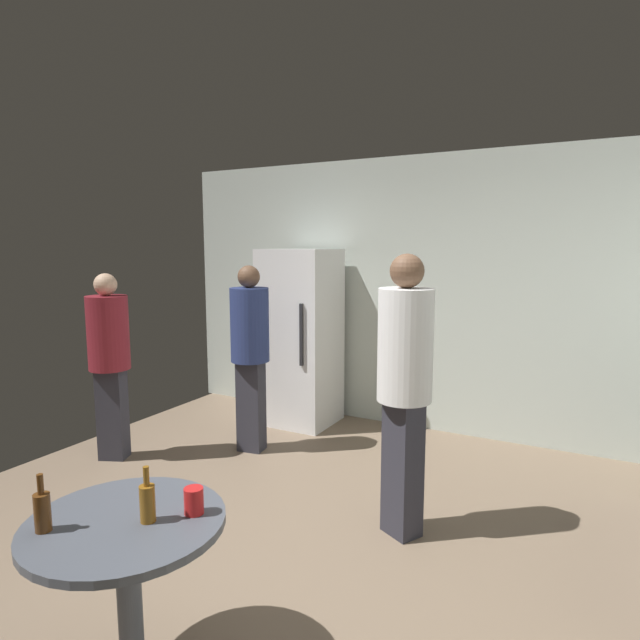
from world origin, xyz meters
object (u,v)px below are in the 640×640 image
at_px(plastic_cup_red, 194,501).
at_px(person_in_navy_shirt, 250,344).
at_px(foreground_table, 127,544).
at_px(beer_bottle_brown, 42,510).
at_px(person_in_maroon_shirt, 109,352).
at_px(refrigerator, 300,337).
at_px(person_in_white_shirt, 405,374).
at_px(beer_bottle_amber, 147,502).

height_order(plastic_cup_red, person_in_navy_shirt, person_in_navy_shirt).
height_order(foreground_table, beer_bottle_brown, beer_bottle_brown).
bearing_deg(person_in_maroon_shirt, refrigerator, 125.82).
bearing_deg(foreground_table, person_in_white_shirt, 70.22).
bearing_deg(person_in_navy_shirt, beer_bottle_amber, 17.58).
height_order(foreground_table, beer_bottle_amber, beer_bottle_amber).
relative_size(foreground_table, plastic_cup_red, 7.27).
distance_m(refrigerator, beer_bottle_brown, 3.57).
bearing_deg(plastic_cup_red, person_in_navy_shirt, 120.31).
bearing_deg(person_in_maroon_shirt, beer_bottle_brown, 20.42).
distance_m(plastic_cup_red, person_in_maroon_shirt, 2.68).
height_order(person_in_white_shirt, person_in_maroon_shirt, person_in_white_shirt).
bearing_deg(person_in_white_shirt, person_in_maroon_shirt, -61.60).
distance_m(beer_bottle_amber, plastic_cup_red, 0.18).
bearing_deg(person_in_maroon_shirt, plastic_cup_red, 32.64).
relative_size(refrigerator, plastic_cup_red, 16.36).
relative_size(beer_bottle_amber, plastic_cup_red, 2.09).
distance_m(plastic_cup_red, person_in_navy_shirt, 2.55).
distance_m(beer_bottle_brown, plastic_cup_red, 0.57).
height_order(refrigerator, person_in_navy_shirt, refrigerator).
bearing_deg(beer_bottle_brown, person_in_maroon_shirt, 134.19).
relative_size(plastic_cup_red, person_in_navy_shirt, 0.07).
xyz_separation_m(beer_bottle_brown, person_in_maroon_shirt, (-1.81, 1.86, 0.12)).
bearing_deg(refrigerator, beer_bottle_amber, -70.05).
xyz_separation_m(refrigerator, person_in_maroon_shirt, (-0.94, -1.61, 0.04)).
bearing_deg(foreground_table, person_in_maroon_shirt, 140.73).
bearing_deg(beer_bottle_amber, person_in_navy_shirt, 116.55).
bearing_deg(refrigerator, plastic_cup_red, -67.34).
height_order(beer_bottle_brown, person_in_maroon_shirt, person_in_maroon_shirt).
xyz_separation_m(beer_bottle_amber, person_in_maroon_shirt, (-2.11, 1.62, 0.12)).
bearing_deg(foreground_table, plastic_cup_red, 38.76).
bearing_deg(beer_bottle_brown, plastic_cup_red, 41.87).
distance_m(person_in_white_shirt, person_in_maroon_shirt, 2.62).
relative_size(refrigerator, foreground_table, 2.25).
xyz_separation_m(refrigerator, foreground_table, (1.08, -3.26, -0.27)).
relative_size(beer_bottle_brown, person_in_white_shirt, 0.13).
distance_m(beer_bottle_amber, person_in_maroon_shirt, 2.66).
height_order(plastic_cup_red, person_in_white_shirt, person_in_white_shirt).
xyz_separation_m(refrigerator, person_in_navy_shirt, (0.00, -0.89, 0.07)).
bearing_deg(beer_bottle_amber, foreground_table, -159.91).
xyz_separation_m(person_in_white_shirt, person_in_navy_shirt, (-1.67, 0.71, -0.08)).
relative_size(foreground_table, person_in_maroon_shirt, 0.50).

